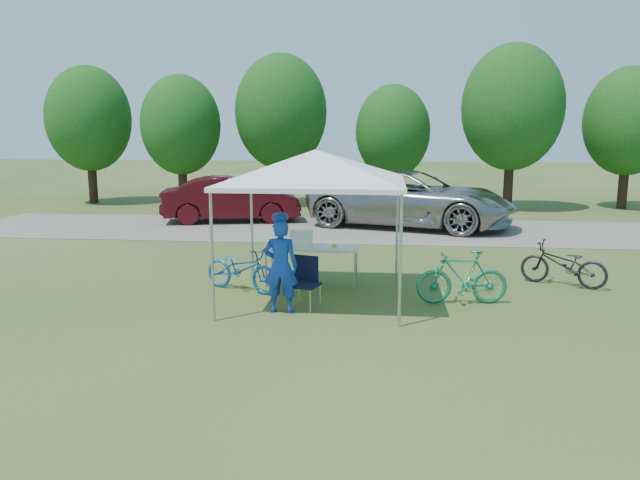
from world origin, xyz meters
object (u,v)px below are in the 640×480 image
Objects in this scene: bike_blue at (242,269)px; bike_dark at (563,264)px; cooler at (301,238)px; cyclist at (281,266)px; minivan at (411,198)px; folding_table at (312,249)px; bike_green at (462,277)px; sedan at (231,199)px; folding_chair at (305,278)px.

bike_dark is (6.28, 1.05, 0.00)m from bike_blue.
bike_blue is at bearing -147.66° from cooler.
cyclist is 10.05m from minivan.
bike_dark is at bearing 4.06° from cooler.
bike_blue is at bearing -53.54° from bike_dark.
cooler is at bearing -32.37° from bike_blue.
minivan is at bearing 73.61° from folding_table.
minivan reaches higher than cooler.
bike_blue is at bearing 174.09° from minivan.
bike_green is at bearing -164.65° from cyclist.
folding_table is 8.98m from sedan.
cooler reaches higher than bike_blue.
minivan is (2.19, 9.39, 0.38)m from folding_chair.
cyclist reaches higher than sedan.
folding_chair reaches higher than folding_table.
cooler reaches higher than folding_table.
folding_table is 1.15× the size of bike_green.
bike_dark is 0.36× the size of sedan.
minivan is at bearing 2.31° from bike_blue.
minivan is (2.56, 9.72, 0.11)m from cyclist.
folding_table is 0.41× the size of sedan.
bike_blue is at bearing -103.04° from bike_green.
sedan is at bearing 128.85° from folding_chair.
cooler is at bearing -170.01° from sedan.
bike_blue is 1.03× the size of bike_green.
sedan is at bearing 40.42° from bike_blue.
cyclist is at bearing -177.70° from minivan.
bike_green is (2.83, -1.16, -0.24)m from folding_table.
folding_chair is 0.20× the size of sedan.
sedan reaches higher than bike_blue.
folding_chair reaches higher than bike_dark.
minivan is 5.98m from sedan.
bike_blue is 0.26× the size of minivan.
bike_blue is 9.12m from minivan.
folding_table is 8.03m from minivan.
bike_green reaches higher than bike_dark.
cooler is 0.07× the size of minivan.
bike_green is 11.40m from sedan.
cooler is 8.09m from minivan.
cyclist is at bearing -174.60° from sedan.
folding_table is 1.12× the size of bike_dark.
folding_chair is at bearing -176.04° from minivan.
cooler is at bearing 117.91° from folding_chair.
cooler reaches higher than bike_green.
bike_dark is at bearing -142.58° from minivan.
bike_blue is 1.00× the size of bike_dark.
sedan is (-3.39, 10.21, -0.03)m from cyclist.
bike_blue is (-0.99, 1.34, -0.37)m from cyclist.
folding_chair is at bearing -101.11° from bike_blue.
cyclist is 1.71m from bike_blue.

